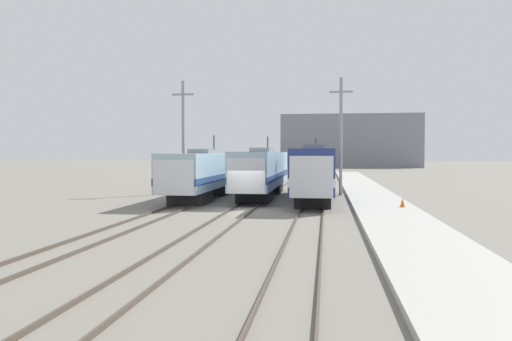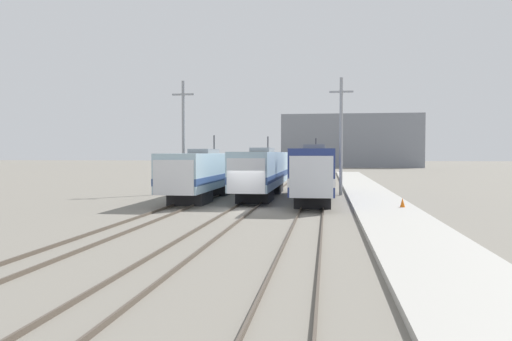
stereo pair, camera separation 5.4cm
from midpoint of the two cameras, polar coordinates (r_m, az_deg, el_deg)
ground_plane at (r=32.34m, az=-1.52°, el=-4.52°), size 400.00×400.00×0.00m
rail_pair_far_left at (r=33.35m, az=-9.05°, el=-4.22°), size 1.51×120.00×0.15m
rail_pair_center at (r=32.34m, az=-1.52°, el=-4.39°), size 1.51×120.00×0.15m
rail_pair_far_right at (r=31.91m, az=6.35°, el=-4.49°), size 1.51×120.00×0.15m
locomotive_far_left at (r=39.74m, az=-6.19°, el=-0.32°), size 3.00×16.32×5.22m
locomotive_center at (r=41.39m, az=0.62°, el=-0.14°), size 2.89×17.35×5.19m
locomotive_far_right at (r=38.21m, az=6.65°, el=-0.19°), size 2.91×17.00×4.92m
catenary_tower_left at (r=45.77m, az=-8.35°, el=4.06°), size 2.04×0.29×10.20m
catenary_tower_right at (r=43.94m, az=9.65°, el=4.14°), size 2.04×0.29×10.20m
platform at (r=32.10m, az=14.64°, el=-4.41°), size 4.00×120.00×0.25m
traffic_cone at (r=32.94m, az=16.36°, el=-3.54°), size 0.32×0.32×0.58m
depot_building at (r=130.00m, az=10.71°, el=3.33°), size 35.04×9.26×13.43m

